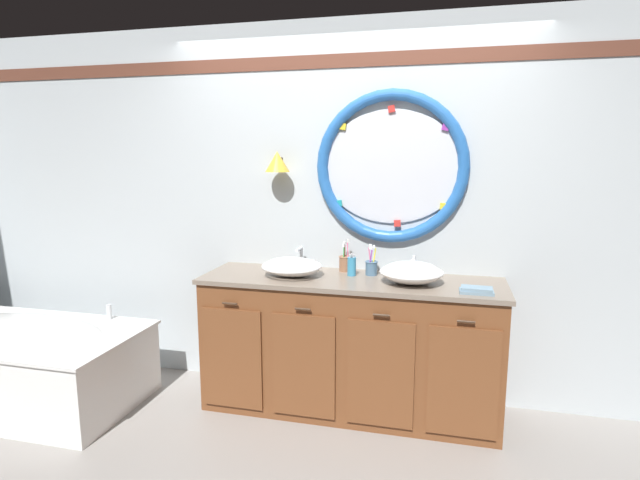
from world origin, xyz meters
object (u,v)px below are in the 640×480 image
object	(u,v)px
bathtub	(23,358)
toothbrush_holder_left	(345,263)
soap_dispenser	(352,266)
sink_basin_left	(292,267)
folded_hand_towel	(477,290)
sink_basin_right	(411,272)
toothbrush_holder_right	(371,267)

from	to	relation	value
bathtub	toothbrush_holder_left	world-z (taller)	toothbrush_holder_left
bathtub	soap_dispenser	bearing A→B (deg)	13.62
bathtub	sink_basin_left	size ratio (longest dim) A/B	4.04
toothbrush_holder_left	folded_hand_towel	bearing A→B (deg)	-22.99
toothbrush_holder_left	sink_basin_right	bearing A→B (deg)	-25.41
sink_basin_right	soap_dispenser	distance (m)	0.41
sink_basin_left	sink_basin_right	bearing A→B (deg)	-0.00
bathtub	sink_basin_left	distance (m)	1.98
toothbrush_holder_left	toothbrush_holder_right	bearing A→B (deg)	-19.37
sink_basin_left	toothbrush_holder_left	distance (m)	0.39
sink_basin_right	soap_dispenser	size ratio (longest dim) A/B	2.58
bathtub	toothbrush_holder_left	xyz separation A→B (m)	(2.13, 0.65, 0.65)
sink_basin_left	toothbrush_holder_right	size ratio (longest dim) A/B	1.93
bathtub	folded_hand_towel	world-z (taller)	folded_hand_towel
sink_basin_right	folded_hand_towel	world-z (taller)	sink_basin_right
toothbrush_holder_left	toothbrush_holder_right	size ratio (longest dim) A/B	1.08
bathtub	folded_hand_towel	size ratio (longest dim) A/B	8.40
bathtub	sink_basin_right	xyz separation A→B (m)	(2.61, 0.43, 0.66)
bathtub	toothbrush_holder_right	bearing A→B (deg)	14.00
bathtub	folded_hand_towel	bearing A→B (deg)	5.47
sink_basin_left	sink_basin_right	size ratio (longest dim) A/B	1.01
sink_basin_right	toothbrush_holder_right	world-z (taller)	toothbrush_holder_right
toothbrush_holder_right	soap_dispenser	xyz separation A→B (m)	(-0.13, -0.05, 0.01)
toothbrush_holder_right	toothbrush_holder_left	bearing A→B (deg)	160.63
sink_basin_right	toothbrush_holder_right	xyz separation A→B (m)	(-0.28, 0.15, -0.01)
soap_dispenser	folded_hand_towel	size ratio (longest dim) A/B	0.80
toothbrush_holder_left	soap_dispenser	world-z (taller)	toothbrush_holder_left
soap_dispenser	folded_hand_towel	world-z (taller)	soap_dispenser
toothbrush_holder_left	soap_dispenser	xyz separation A→B (m)	(0.07, -0.12, 0.01)
toothbrush_holder_right	soap_dispenser	size ratio (longest dim) A/B	1.34
toothbrush_holder_right	sink_basin_left	bearing A→B (deg)	-163.10
toothbrush_holder_right	folded_hand_towel	world-z (taller)	toothbrush_holder_right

